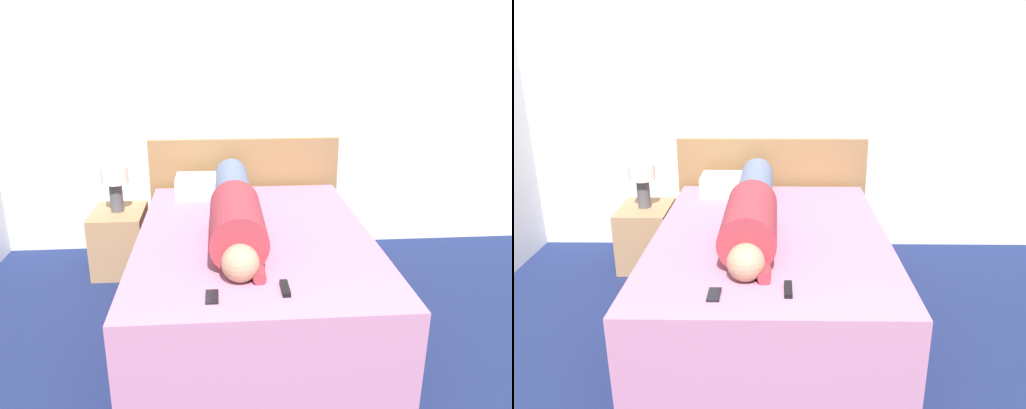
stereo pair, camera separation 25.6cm
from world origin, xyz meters
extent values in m
cube|color=white|center=(0.00, 3.34, 1.30)|extent=(5.75, 0.06, 2.60)
cube|color=#B2708E|center=(-0.22, 2.13, 0.29)|extent=(1.49, 2.08, 0.59)
cube|color=olive|center=(-0.22, 3.27, 0.49)|extent=(1.61, 0.04, 0.97)
cube|color=#A37A51|center=(-1.23, 2.89, 0.25)|extent=(0.40, 0.50, 0.50)
cylinder|color=#4C4C51|center=(-1.23, 2.89, 0.61)|extent=(0.10, 0.10, 0.23)
cylinder|color=beige|center=(-1.23, 2.89, 0.79)|extent=(0.21, 0.21, 0.13)
sphere|color=tan|center=(-0.34, 1.48, 0.69)|extent=(0.20, 0.20, 0.20)
cylinder|color=#992D38|center=(-0.34, 1.90, 0.75)|extent=(0.32, 0.72, 0.32)
cylinder|color=slate|center=(-0.34, 2.69, 0.72)|extent=(0.26, 0.86, 0.26)
cylinder|color=#992D38|center=(-0.24, 1.53, 0.62)|extent=(0.07, 0.22, 0.07)
cube|color=white|center=(-0.51, 2.96, 0.67)|extent=(0.53, 0.29, 0.16)
cube|color=black|center=(-0.12, 1.36, 0.60)|extent=(0.04, 0.15, 0.02)
cube|color=black|center=(-0.48, 1.31, 0.59)|extent=(0.06, 0.13, 0.01)
camera|label=1|loc=(-0.43, -0.86, 1.81)|focal=35.00mm
camera|label=2|loc=(-0.18, -0.86, 1.81)|focal=35.00mm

